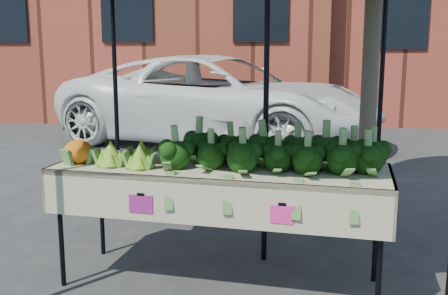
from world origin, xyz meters
TOP-DOWN VIEW (x-y plane):
  - ground at (0.00, 0.00)m, footprint 90.00×90.00m
  - table at (-0.15, -0.05)m, footprint 2.47×1.03m
  - canopy at (-0.21, 0.54)m, footprint 3.16×3.16m
  - broccoli_heap at (0.24, -0.02)m, footprint 1.63×0.60m
  - romanesco_cluster at (-0.81, -0.06)m, footprint 0.46×0.50m
  - cauliflower_pair at (-1.20, -0.10)m, footprint 0.23×0.23m

SIDE VIEW (x-z plane):
  - ground at x=0.00m, z-range 0.00..0.00m
  - table at x=-0.15m, z-range 0.00..0.90m
  - cauliflower_pair at x=-1.20m, z-range 0.90..1.11m
  - romanesco_cluster at x=-0.81m, z-range 0.90..1.13m
  - broccoli_heap at x=0.24m, z-range 0.90..1.20m
  - canopy at x=-0.21m, z-range 0.00..2.74m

